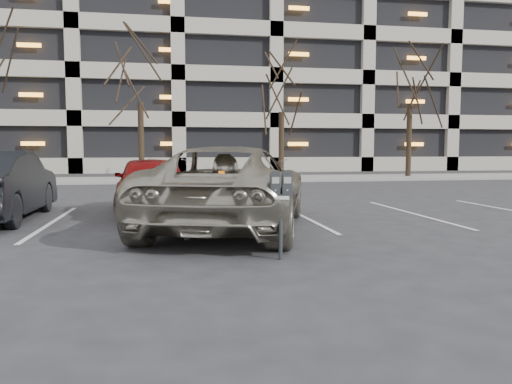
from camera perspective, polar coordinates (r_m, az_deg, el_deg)
name	(u,v)px	position (r m, az deg, el deg)	size (l,w,h in m)	color
ground	(262,235)	(9.29, 0.73, -4.90)	(140.00, 140.00, 0.00)	#28282B
sidewalk	(203,179)	(25.10, -6.05, 1.46)	(80.00, 4.00, 0.12)	gray
stall_lines	(183,219)	(11.41, -8.36, -3.07)	(16.90, 5.20, 0.00)	silver
parking_garage	(325,61)	(45.62, 7.94, 14.63)	(52.00, 20.00, 19.00)	black
tree_b	(139,54)	(25.44, -13.18, 15.13)	(3.73, 3.73, 8.48)	black
tree_c	(282,70)	(25.94, 2.95, 13.72)	(3.37, 3.37, 7.66)	black
tree_d	(411,57)	(28.45, 17.30, 14.51)	(3.90, 3.90, 8.86)	black
parking_meter	(281,193)	(7.10, 2.86, -0.16)	(0.33, 0.14, 1.25)	black
suv_silver	(230,188)	(9.96, -2.98, 0.51)	(4.30, 6.42, 1.64)	#A6A08E
car_red	(150,184)	(12.64, -11.97, 0.92)	(1.70, 4.23, 1.44)	maroon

